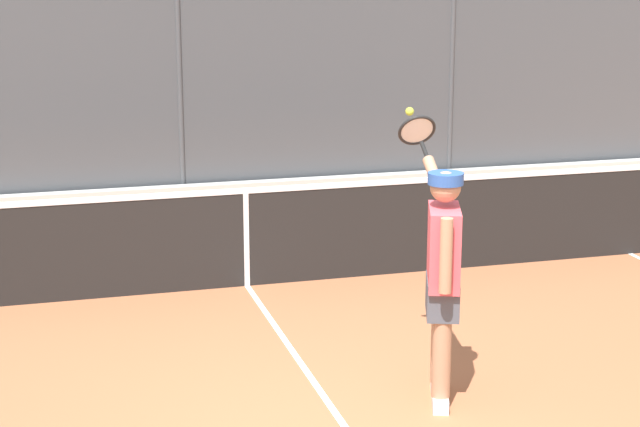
# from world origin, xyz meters

# --- Properties ---
(fence_backdrop) EXTENTS (18.16, 1.37, 3.25)m
(fence_backdrop) POSITION_xyz_m (0.00, -8.54, 1.61)
(fence_backdrop) COLOR #474C51
(fence_backdrop) RESTS_ON ground
(tennis_net) EXTENTS (10.75, 0.09, 1.07)m
(tennis_net) POSITION_xyz_m (0.00, -3.75, 0.49)
(tennis_net) COLOR #2D2D2D
(tennis_net) RESTS_ON ground
(tennis_player) EXTENTS (0.44, 1.39, 1.96)m
(tennis_player) POSITION_xyz_m (-0.78, -0.77, 0.98)
(tennis_player) COLOR silver
(tennis_player) RESTS_ON ground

